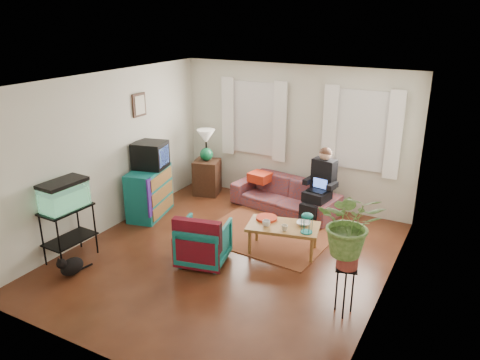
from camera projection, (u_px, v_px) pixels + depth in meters
The scene contains 31 objects.
floor at pixel (227, 257), 7.02m from camera, with size 4.50×5.00×0.01m, color #4F2B14.
ceiling at pixel (226, 82), 6.14m from camera, with size 4.50×5.00×0.01m, color white.
wall_back at pixel (294, 136), 8.65m from camera, with size 4.50×0.01×2.60m, color silver.
wall_front at pixel (97, 251), 4.51m from camera, with size 4.50×0.01×2.60m, color silver.
wall_left at pixel (107, 153), 7.59m from camera, with size 0.01×5.00×2.60m, color silver.
wall_right at pixel (390, 205), 5.57m from camera, with size 0.01×5.00×2.60m, color silver.
window_left at pixel (255, 118), 8.90m from camera, with size 1.08×0.04×1.38m, color white.
window_right at pixel (362, 131), 7.99m from camera, with size 1.08×0.04×1.38m, color white.
curtains_left at pixel (253, 119), 8.84m from camera, with size 1.36×0.06×1.50m, color white.
curtains_right at pixel (361, 132), 7.92m from camera, with size 1.36×0.06×1.50m, color white.
picture_frame at pixel (140, 105), 8.05m from camera, with size 0.04×0.32×0.40m, color #3D2616.
area_rug at pixel (268, 234), 7.72m from camera, with size 2.00×1.60×0.01m, color maroon.
sofa at pixel (285, 190), 8.56m from camera, with size 1.98×0.78×0.77m, color brown.
seated_person at pixel (321, 188), 8.09m from camera, with size 0.49×0.61×1.18m, color black, non-canonical shape.
side_table at pixel (207, 177), 9.35m from camera, with size 0.48×0.48×0.69m, color #372414.
table_lamp at pixel (206, 146), 9.13m from camera, with size 0.36×0.36×0.63m, color white, non-canonical shape.
dresser at pixel (149, 192), 8.33m from camera, with size 0.48×0.97×0.87m, color #105261.
crt_tv at pixel (150, 155), 8.18m from camera, with size 0.53×0.48×0.46m, color black.
aquarium_stand at pixel (69, 234), 6.83m from camera, with size 0.41×0.73×0.82m, color black.
aquarium at pixel (64, 195), 6.62m from camera, with size 0.36×0.67×0.43m, color #7FD899.
black_cat at pixel (72, 265), 6.50m from camera, with size 0.24×0.37×0.31m, color black.
armchair at pixel (204, 240), 6.77m from camera, with size 0.68×0.63×0.69m, color #105B61.
serape_throw at pixel (197, 240), 6.48m from camera, with size 0.70×0.16×0.57m, color #9E0A0A.
coffee_table at pixel (283, 238), 7.11m from camera, with size 1.07×0.58×0.44m, color brown.
cup_a at pixel (266, 223), 6.99m from camera, with size 0.12×0.12×0.09m, color white.
cup_b at pixel (285, 228), 6.85m from camera, with size 0.10×0.10×0.09m, color beige.
bowl at pixel (304, 223), 7.04m from camera, with size 0.21×0.21×0.05m, color white.
snack_tray at pixel (267, 218), 7.23m from camera, with size 0.33×0.33×0.04m, color #B21414.
birdcage at pixel (307, 223), 6.75m from camera, with size 0.17×0.17×0.31m, color #115B6B, non-canonical shape.
plant_stand at pixel (345, 290), 5.61m from camera, with size 0.27×0.27×0.64m, color black.
potted_plant at pixel (350, 233), 5.35m from camera, with size 0.73×0.63×0.81m, color #599947.
Camera 1 is at (3.12, -5.37, 3.48)m, focal length 35.00 mm.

